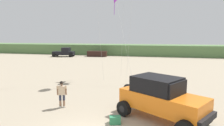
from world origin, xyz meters
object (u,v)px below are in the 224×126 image
jeep (161,97)px  person_watching (62,93)px  cooler_box (115,120)px  distant_pickup (64,52)px  distant_sedan (97,54)px

jeep → person_watching: 5.91m
jeep → cooler_box: size_ratio=8.85×
cooler_box → jeep: bearing=9.8°
person_watching → cooler_box: size_ratio=2.98×
person_watching → cooler_box: person_watching is taller
person_watching → distant_pickup: distant_pickup is taller
jeep → person_watching: size_ratio=2.97×
person_watching → jeep: bearing=-3.9°
person_watching → cooler_box: 4.02m
cooler_box → distant_sedan: size_ratio=0.13×
distant_pickup → distant_sedan: distant_pickup is taller
jeep → distant_pickup: size_ratio=1.02×
distant_pickup → distant_sedan: size_ratio=1.16×
person_watching → distant_sedan: person_watching is taller
distant_pickup → jeep: bearing=-54.8°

